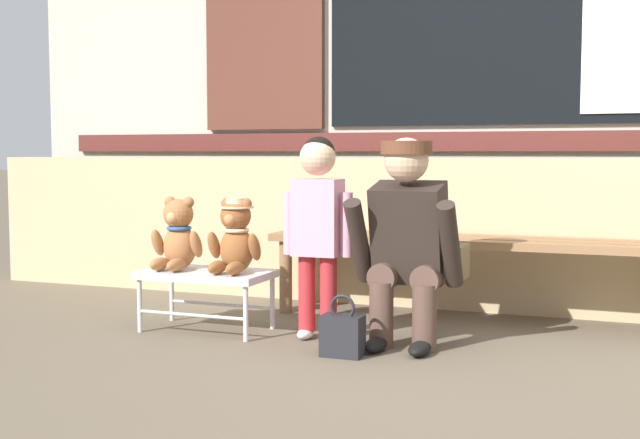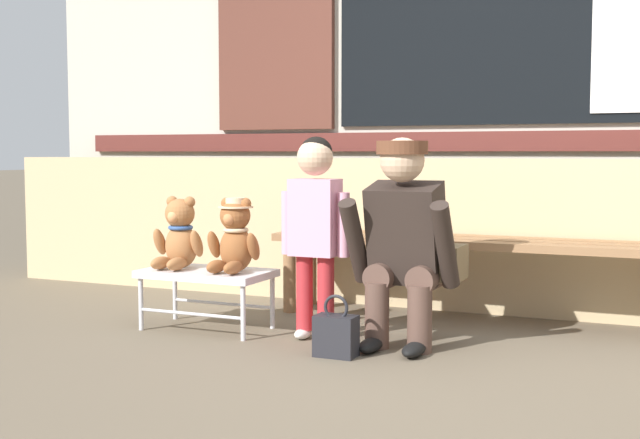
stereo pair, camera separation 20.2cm
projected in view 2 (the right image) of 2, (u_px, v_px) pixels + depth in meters
The scene contains 10 objects.
ground_plane at pixel (444, 375), 3.31m from camera, with size 60.00×60.00×0.00m, color brown.
brick_low_wall at pixel (515, 236), 4.57m from camera, with size 6.76×0.25×0.85m, color tan.
shop_facade at pixel (536, 0), 4.93m from camera, with size 6.90×0.26×3.56m.
wooden_bench_long at pixel (469, 251), 4.31m from camera, with size 2.10×0.40×0.44m.
small_display_bench at pixel (207, 277), 4.14m from camera, with size 0.64×0.36×0.30m.
teddy_bear_plain at pixel (179, 236), 4.19m from camera, with size 0.28×0.26×0.36m.
teddy_bear_with_hat at pixel (235, 237), 4.06m from camera, with size 0.28×0.27×0.36m.
child_standing at pixel (315, 215), 3.89m from camera, with size 0.35×0.18×0.96m.
adult_crouching at pixel (406, 242), 3.75m from camera, with size 0.50×0.49×0.95m.
handbag_on_ground at pixel (336, 335), 3.60m from camera, with size 0.18×0.11×0.27m.
Camera 2 is at (0.86, -3.17, 0.88)m, focal length 46.64 mm.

